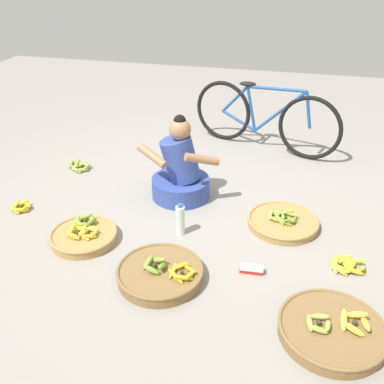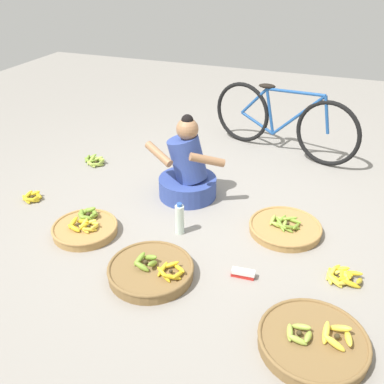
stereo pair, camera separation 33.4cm
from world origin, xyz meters
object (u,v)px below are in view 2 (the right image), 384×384
(banana_basket_back_center, at_px, (151,270))
(bicycle_leaning, at_px, (282,121))
(loose_bananas_front_left, at_px, (342,276))
(water_bottle, at_px, (180,219))
(packet_carton_stack, at_px, (243,273))
(loose_bananas_near_bicycle, at_px, (33,197))
(banana_basket_back_right, at_px, (85,228))
(banana_basket_near_vendor, at_px, (313,341))
(vendor_woman_front, at_px, (187,172))
(banana_basket_front_right, at_px, (285,228))
(loose_bananas_mid_right, at_px, (95,161))

(banana_basket_back_center, bearing_deg, bicycle_leaning, 79.67)
(banana_basket_back_center, height_order, loose_bananas_front_left, banana_basket_back_center)
(water_bottle, distance_m, packet_carton_stack, 0.70)
(loose_bananas_near_bicycle, height_order, packet_carton_stack, loose_bananas_near_bicycle)
(banana_basket_back_center, xyz_separation_m, loose_bananas_near_bicycle, (-1.44, 0.56, -0.02))
(banana_basket_back_right, bearing_deg, banana_basket_near_vendor, -15.85)
(banana_basket_back_center, xyz_separation_m, water_bottle, (-0.01, 0.55, 0.08))
(banana_basket_near_vendor, bearing_deg, vendor_woman_front, 133.54)
(loose_bananas_near_bicycle, bearing_deg, banana_basket_back_center, -21.33)
(loose_bananas_near_bicycle, bearing_deg, loose_bananas_front_left, -2.92)
(water_bottle, bearing_deg, bicycle_leaning, 76.34)
(banana_basket_front_right, xyz_separation_m, banana_basket_near_vendor, (0.35, -1.09, 0.01))
(loose_bananas_mid_right, height_order, loose_bananas_near_bicycle, loose_bananas_mid_right)
(vendor_woman_front, height_order, water_bottle, vendor_woman_front)
(banana_basket_front_right, xyz_separation_m, banana_basket_back_center, (-0.77, -0.86, 0.01))
(banana_basket_back_right, xyz_separation_m, banana_basket_back_center, (0.71, -0.29, 0.00))
(banana_basket_back_right, relative_size, loose_bananas_near_bicycle, 2.59)
(vendor_woman_front, height_order, bicycle_leaning, vendor_woman_front)
(banana_basket_front_right, relative_size, water_bottle, 2.12)
(banana_basket_front_right, height_order, banana_basket_back_center, banana_basket_back_center)
(banana_basket_back_center, bearing_deg, loose_bananas_mid_right, 133.04)
(banana_basket_back_right, bearing_deg, banana_basket_back_center, -21.93)
(bicycle_leaning, height_order, banana_basket_near_vendor, bicycle_leaning)
(banana_basket_near_vendor, height_order, loose_bananas_near_bicycle, banana_basket_near_vendor)
(vendor_woman_front, xyz_separation_m, banana_basket_front_right, (0.93, -0.26, -0.21))
(banana_basket_front_right, bearing_deg, packet_carton_stack, -105.09)
(bicycle_leaning, xyz_separation_m, loose_bananas_mid_right, (-1.75, -0.97, -0.33))
(loose_bananas_front_left, distance_m, packet_carton_stack, 0.67)
(banana_basket_near_vendor, bearing_deg, banana_basket_back_center, 168.22)
(vendor_woman_front, xyz_separation_m, loose_bananas_mid_right, (-1.15, 0.29, -0.22))
(banana_basket_back_center, distance_m, packet_carton_stack, 0.63)
(banana_basket_near_vendor, height_order, packet_carton_stack, banana_basket_near_vendor)
(loose_bananas_front_left, relative_size, loose_bananas_near_bicycle, 1.30)
(vendor_woman_front, bearing_deg, loose_bananas_near_bicycle, -156.30)
(loose_bananas_near_bicycle, height_order, water_bottle, water_bottle)
(banana_basket_near_vendor, distance_m, water_bottle, 1.38)
(packet_carton_stack, bearing_deg, banana_basket_front_right, 74.91)
(banana_basket_back_right, distance_m, loose_bananas_front_left, 1.96)
(water_bottle, bearing_deg, banana_basket_near_vendor, -34.75)
(loose_bananas_near_bicycle, bearing_deg, water_bottle, -0.37)
(banana_basket_front_right, bearing_deg, vendor_woman_front, 164.33)
(banana_basket_back_center, relative_size, water_bottle, 2.20)
(banana_basket_front_right, relative_size, packet_carton_stack, 3.45)
(loose_bananas_front_left, bearing_deg, banana_basket_near_vendor, -99.76)
(bicycle_leaning, xyz_separation_m, water_bottle, (-0.45, -1.83, -0.23))
(banana_basket_front_right, relative_size, loose_bananas_mid_right, 2.13)
(banana_basket_back_center, height_order, packet_carton_stack, banana_basket_back_center)
(water_bottle, bearing_deg, banana_basket_front_right, 21.41)
(loose_bananas_front_left, bearing_deg, loose_bananas_near_bicycle, 177.08)
(banana_basket_back_right, height_order, packet_carton_stack, banana_basket_back_right)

